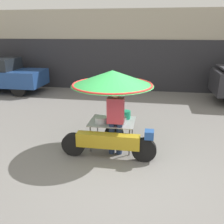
% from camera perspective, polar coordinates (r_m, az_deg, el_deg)
% --- Properties ---
extents(ground_plane, '(36.00, 36.00, 0.00)m').
position_cam_1_polar(ground_plane, '(5.44, 2.81, -13.18)').
color(ground_plane, slate).
extents(shopfront_building, '(28.00, 2.06, 3.75)m').
position_cam_1_polar(shopfront_building, '(13.07, 7.61, 13.90)').
color(shopfront_building, '#B2A893').
rests_on(shopfront_building, ground).
extents(vendor_motorcycle_cart, '(2.20, 1.95, 1.95)m').
position_cam_1_polar(vendor_motorcycle_cart, '(5.85, 0.04, 5.42)').
color(vendor_motorcycle_cart, black).
rests_on(vendor_motorcycle_cart, ground).
extents(vendor_person, '(0.38, 0.22, 1.59)m').
position_cam_1_polar(vendor_person, '(5.74, 0.82, -1.49)').
color(vendor_person, navy).
rests_on(vendor_person, ground).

